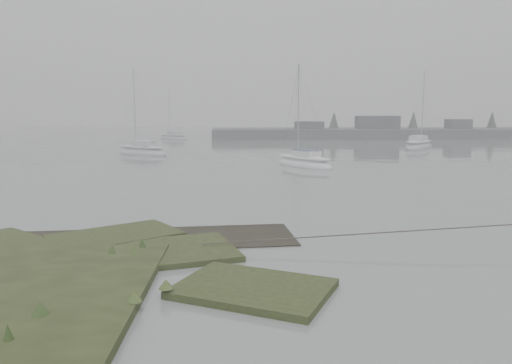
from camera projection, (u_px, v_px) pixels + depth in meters
name	position (u px, v px, depth m)	size (l,w,h in m)	color
ground	(239.00, 160.00, 41.95)	(160.00, 160.00, 0.00)	slate
far_shoreline	(421.00, 132.00, 74.11)	(60.00, 8.00, 4.15)	#4C4F51
sailboat_white	(304.00, 163.00, 37.57)	(4.82, 5.93, 8.25)	white
sailboat_far_a	(142.00, 152.00, 47.49)	(6.14, 5.29, 8.68)	#B5B9BF
sailboat_far_b	(419.00, 146.00, 54.81)	(5.59, 6.49, 9.18)	#A8ADB0
sailboat_far_c	(173.00, 138.00, 71.15)	(5.09, 4.64, 7.34)	#B0B6BB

